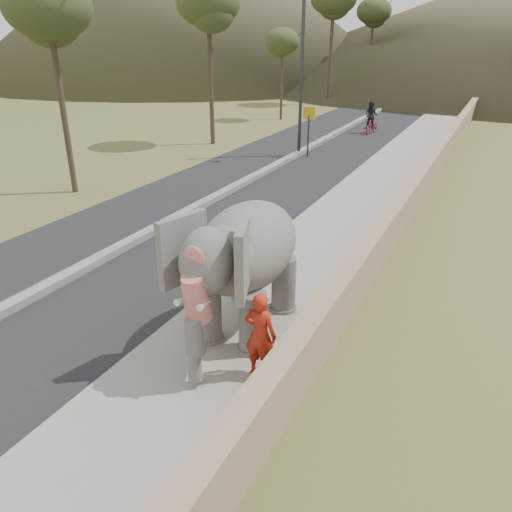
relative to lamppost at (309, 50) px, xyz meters
The scene contains 10 objects.
ground 16.25m from the lamppost, 72.39° to the right, with size 160.00×160.00×0.00m, color olive.
road 6.82m from the lamppost, 93.71° to the right, with size 7.00×120.00×0.03m, color black.
median 6.75m from the lamppost, 93.71° to the right, with size 0.35×120.00×0.22m, color black.
walkway 8.24m from the lamppost, 45.54° to the right, with size 3.00×120.00×0.15m, color #9E9687.
parapet 9.04m from the lamppost, 37.01° to the right, with size 0.30×120.00×1.10m, color tan.
lamppost is the anchor object (origin of this frame).
signboard 3.24m from the lamppost, 27.41° to the right, with size 0.60×0.08×2.40m.
elephant_and_man 16.48m from the lamppost, 73.02° to the right, with size 2.25×3.76×2.66m.
motorcyclist 8.63m from the lamppost, 79.23° to the left, with size 0.91×1.79×1.90m.
trees 16.77m from the lamppost, 72.35° to the left, with size 47.09×45.44×9.91m.
Camera 1 is at (4.01, -8.41, 5.56)m, focal length 35.00 mm.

